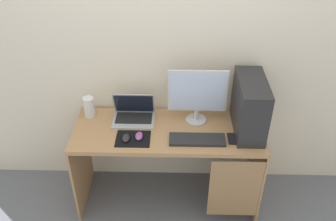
{
  "coord_description": "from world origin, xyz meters",
  "views": [
    {
      "loc": [
        0.05,
        -2.25,
        2.54
      ],
      "look_at": [
        0.0,
        0.0,
        0.95
      ],
      "focal_mm": 39.07,
      "sensor_mm": 36.0,
      "label": 1
    }
  ],
  "objects_px": {
    "monitor": "(197,95)",
    "cell_phone": "(232,139)",
    "keyboard": "(197,140)",
    "pc_tower": "(250,106)",
    "speaker": "(89,107)",
    "laptop": "(134,114)",
    "mouse_right": "(126,138)",
    "mouse_left": "(139,136)"
  },
  "relations": [
    {
      "from": "mouse_left",
      "to": "mouse_right",
      "type": "distance_m",
      "value": 0.1
    },
    {
      "from": "speaker",
      "to": "mouse_right",
      "type": "relative_size",
      "value": 1.8
    },
    {
      "from": "cell_phone",
      "to": "monitor",
      "type": "bearing_deg",
      "value": 139.53
    },
    {
      "from": "monitor",
      "to": "cell_phone",
      "type": "relative_size",
      "value": 3.54
    },
    {
      "from": "speaker",
      "to": "mouse_left",
      "type": "bearing_deg",
      "value": -33.23
    },
    {
      "from": "monitor",
      "to": "cell_phone",
      "type": "xyz_separation_m",
      "value": [
        0.27,
        -0.23,
        -0.25
      ]
    },
    {
      "from": "speaker",
      "to": "laptop",
      "type": "bearing_deg",
      "value": -4.96
    },
    {
      "from": "keyboard",
      "to": "monitor",
      "type": "bearing_deg",
      "value": 89.7
    },
    {
      "from": "pc_tower",
      "to": "speaker",
      "type": "height_order",
      "value": "pc_tower"
    },
    {
      "from": "speaker",
      "to": "mouse_left",
      "type": "xyz_separation_m",
      "value": [
        0.43,
        -0.28,
        -0.06
      ]
    },
    {
      "from": "keyboard",
      "to": "mouse_right",
      "type": "distance_m",
      "value": 0.53
    },
    {
      "from": "laptop",
      "to": "keyboard",
      "type": "bearing_deg",
      "value": -28.16
    },
    {
      "from": "pc_tower",
      "to": "mouse_right",
      "type": "bearing_deg",
      "value": -169.98
    },
    {
      "from": "pc_tower",
      "to": "laptop",
      "type": "relative_size",
      "value": 1.43
    },
    {
      "from": "laptop",
      "to": "mouse_left",
      "type": "relative_size",
      "value": 3.47
    },
    {
      "from": "mouse_right",
      "to": "cell_phone",
      "type": "distance_m",
      "value": 0.8
    },
    {
      "from": "mouse_right",
      "to": "cell_phone",
      "type": "height_order",
      "value": "mouse_right"
    },
    {
      "from": "cell_phone",
      "to": "pc_tower",
      "type": "bearing_deg",
      "value": 46.9
    },
    {
      "from": "cell_phone",
      "to": "keyboard",
      "type": "bearing_deg",
      "value": -174.65
    },
    {
      "from": "mouse_right",
      "to": "cell_phone",
      "type": "relative_size",
      "value": 0.74
    },
    {
      "from": "speaker",
      "to": "cell_phone",
      "type": "bearing_deg",
      "value": -13.65
    },
    {
      "from": "monitor",
      "to": "mouse_right",
      "type": "distance_m",
      "value": 0.64
    },
    {
      "from": "mouse_right",
      "to": "laptop",
      "type": "bearing_deg",
      "value": 83.38
    },
    {
      "from": "laptop",
      "to": "keyboard",
      "type": "height_order",
      "value": "laptop"
    },
    {
      "from": "monitor",
      "to": "speaker",
      "type": "distance_m",
      "value": 0.88
    },
    {
      "from": "monitor",
      "to": "mouse_right",
      "type": "relative_size",
      "value": 4.8
    },
    {
      "from": "pc_tower",
      "to": "mouse_left",
      "type": "relative_size",
      "value": 4.96
    },
    {
      "from": "speaker",
      "to": "mouse_left",
      "type": "height_order",
      "value": "speaker"
    },
    {
      "from": "monitor",
      "to": "mouse_left",
      "type": "bearing_deg",
      "value": -152.23
    },
    {
      "from": "monitor",
      "to": "laptop",
      "type": "bearing_deg",
      "value": 178.06
    },
    {
      "from": "pc_tower",
      "to": "cell_phone",
      "type": "bearing_deg",
      "value": -133.1
    },
    {
      "from": "speaker",
      "to": "keyboard",
      "type": "height_order",
      "value": "speaker"
    },
    {
      "from": "mouse_right",
      "to": "keyboard",
      "type": "bearing_deg",
      "value": 0.54
    },
    {
      "from": "pc_tower",
      "to": "monitor",
      "type": "xyz_separation_m",
      "value": [
        -0.39,
        0.09,
        0.04
      ]
    },
    {
      "from": "pc_tower",
      "to": "cell_phone",
      "type": "xyz_separation_m",
      "value": [
        -0.12,
        -0.13,
        -0.21
      ]
    },
    {
      "from": "laptop",
      "to": "mouse_right",
      "type": "bearing_deg",
      "value": -96.62
    },
    {
      "from": "laptop",
      "to": "cell_phone",
      "type": "xyz_separation_m",
      "value": [
        0.77,
        -0.24,
        -0.04
      ]
    },
    {
      "from": "speaker",
      "to": "mouse_right",
      "type": "bearing_deg",
      "value": -42.53
    },
    {
      "from": "monitor",
      "to": "speaker",
      "type": "xyz_separation_m",
      "value": [
        -0.87,
        0.05,
        -0.16
      ]
    },
    {
      "from": "keyboard",
      "to": "cell_phone",
      "type": "relative_size",
      "value": 3.23
    },
    {
      "from": "speaker",
      "to": "cell_phone",
      "type": "relative_size",
      "value": 1.33
    },
    {
      "from": "monitor",
      "to": "mouse_left",
      "type": "distance_m",
      "value": 0.55
    }
  ]
}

